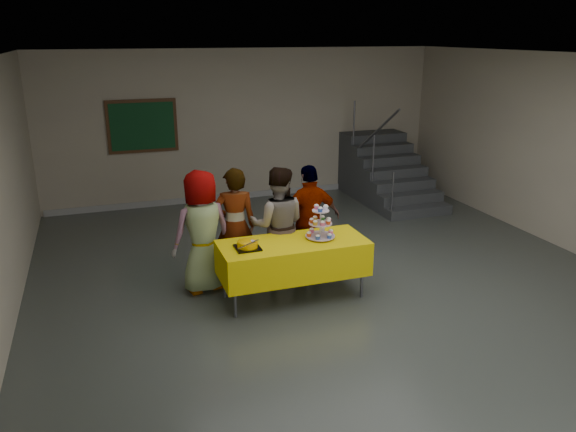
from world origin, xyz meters
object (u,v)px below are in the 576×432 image
(bear_cake, at_px, (247,244))
(schoolchild_b, at_px, (235,226))
(bake_table, at_px, (293,257))
(cupcake_stand, at_px, (320,225))
(schoolchild_c, at_px, (278,225))
(schoolchild_a, at_px, (202,232))
(noticeboard, at_px, (142,126))
(staircase, at_px, (384,174))
(schoolchild_d, at_px, (310,219))

(bear_cake, relative_size, schoolchild_b, 0.22)
(bake_table, bearing_deg, cupcake_stand, 1.92)
(bake_table, relative_size, schoolchild_c, 1.17)
(schoolchild_a, distance_m, noticeboard, 4.13)
(cupcake_stand, xyz_separation_m, staircase, (2.99, 3.81, -0.45))
(bear_cake, bearing_deg, staircase, 44.16)
(schoolchild_a, xyz_separation_m, staircase, (4.40, 3.20, -0.33))
(schoolchild_a, xyz_separation_m, noticeboard, (-0.33, 4.04, 0.78))
(staircase, bearing_deg, bake_table, -131.36)
(bake_table, height_order, schoolchild_b, schoolchild_b)
(cupcake_stand, xyz_separation_m, noticeboard, (-1.74, 4.64, 0.66))
(schoolchild_c, relative_size, staircase, 0.67)
(staircase, bearing_deg, schoolchild_d, -132.72)
(schoolchild_a, relative_size, noticeboard, 1.26)
(noticeboard, bearing_deg, schoolchild_b, -78.56)
(cupcake_stand, bearing_deg, staircase, 51.85)
(staircase, bearing_deg, bear_cake, -135.84)
(bear_cake, bearing_deg, noticeboard, 99.22)
(bake_table, relative_size, schoolchild_d, 1.20)
(schoolchild_a, relative_size, staircase, 0.68)
(schoolchild_d, bearing_deg, noticeboard, -68.15)
(schoolchild_b, bearing_deg, schoolchild_d, -170.38)
(bear_cake, relative_size, schoolchild_a, 0.22)
(bake_table, distance_m, schoolchild_c, 0.63)
(schoolchild_a, bearing_deg, cupcake_stand, 142.97)
(schoolchild_b, distance_m, staircase, 5.01)
(bake_table, distance_m, schoolchild_d, 0.92)
(schoolchild_d, relative_size, noticeboard, 1.20)
(noticeboard, bearing_deg, schoolchild_c, -71.69)
(bake_table, bearing_deg, schoolchild_c, 91.62)
(cupcake_stand, xyz_separation_m, schoolchild_c, (-0.39, 0.56, -0.14))
(bear_cake, bearing_deg, cupcake_stand, 2.66)
(cupcake_stand, bearing_deg, schoolchild_d, 79.16)
(bake_table, height_order, noticeboard, noticeboard)
(bake_table, relative_size, bear_cake, 5.25)
(schoolchild_b, height_order, noticeboard, noticeboard)
(schoolchild_a, height_order, schoolchild_c, schoolchild_a)
(bear_cake, xyz_separation_m, noticeboard, (-0.76, 4.69, 0.77))
(noticeboard, bearing_deg, schoolchild_a, -85.36)
(bear_cake, relative_size, schoolchild_d, 0.23)
(bake_table, height_order, bear_cake, bear_cake)
(staircase, height_order, noticeboard, noticeboard)
(cupcake_stand, relative_size, schoolchild_b, 0.28)
(bear_cake, xyz_separation_m, schoolchild_d, (1.11, 0.76, -0.05))
(cupcake_stand, relative_size, noticeboard, 0.34)
(schoolchild_a, xyz_separation_m, schoolchild_d, (1.55, 0.12, -0.04))
(schoolchild_a, relative_size, schoolchild_c, 1.02)
(bake_table, bearing_deg, staircase, 48.64)
(schoolchild_d, height_order, noticeboard, noticeboard)
(bear_cake, bearing_deg, schoolchild_a, 123.84)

